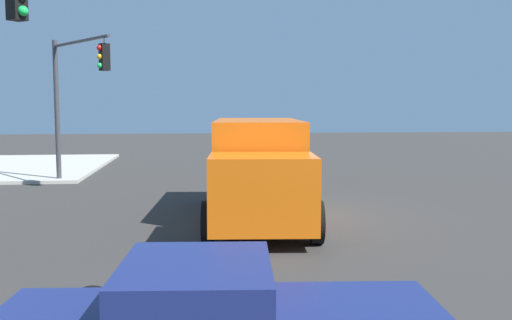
# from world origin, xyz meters

# --- Properties ---
(ground_plane) EXTENTS (100.00, 100.00, 0.00)m
(ground_plane) POSITION_xyz_m (0.00, 0.00, 0.00)
(ground_plane) COLOR #33302D
(delivery_truck) EXTENTS (7.70, 3.32, 2.75)m
(delivery_truck) POSITION_xyz_m (-0.46, 0.72, 1.44)
(delivery_truck) COLOR orange
(delivery_truck) RESTS_ON ground
(traffic_light_secondary) EXTENTS (3.96, 2.89, 5.72)m
(traffic_light_secondary) POSITION_xyz_m (6.78, 7.27, 3.94)
(traffic_light_secondary) COLOR #38383D
(traffic_light_secondary) RESTS_ON sidewalk_corner_far
(pickup_navy) EXTENTS (2.57, 5.34, 1.38)m
(pickup_navy) POSITION_xyz_m (-9.79, 2.28, 0.73)
(pickup_navy) COLOR navy
(pickup_navy) RESTS_ON ground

